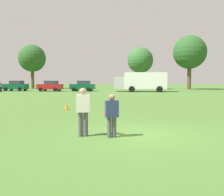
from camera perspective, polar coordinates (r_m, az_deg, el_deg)
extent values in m
plane|color=#47702D|center=(9.61, 5.74, -8.17)|extent=(189.36, 189.36, 0.00)
cylinder|color=#4C4C51|center=(9.20, -7.14, -5.92)|extent=(0.17, 0.17, 0.89)
cylinder|color=#4C4C51|center=(9.19, -5.97, -5.91)|extent=(0.17, 0.17, 0.89)
cube|color=silver|center=(9.09, -6.60, -1.20)|extent=(0.53, 0.36, 0.63)
sphere|color=tan|center=(9.06, -6.62, 1.52)|extent=(0.24, 0.24, 0.24)
cylinder|color=#4C4C51|center=(9.01, 0.50, -6.63)|extent=(0.16, 0.16, 0.72)
cylinder|color=#4C4C51|center=(8.98, -0.60, -6.67)|extent=(0.16, 0.16, 0.72)
cube|color=navy|center=(8.89, -0.05, -2.47)|extent=(0.51, 0.39, 0.60)
sphere|color=#8C664C|center=(8.85, -0.05, 0.15)|extent=(0.23, 0.23, 0.23)
cylinder|color=#E54C33|center=(9.15, -1.65, -3.31)|extent=(0.27, 0.27, 0.04)
cube|color=#D8590C|center=(17.38, -10.22, -2.57)|extent=(0.32, 0.32, 0.03)
cone|color=orange|center=(17.35, -10.23, -1.78)|extent=(0.24, 0.24, 0.45)
cube|color=#0C4C2D|center=(47.52, -21.05, 2.45)|extent=(4.26, 1.95, 0.90)
cube|color=#2D333D|center=(47.38, -20.81, 3.32)|extent=(2.06, 1.71, 0.64)
cylinder|color=black|center=(47.30, -23.00, 1.84)|extent=(0.67, 0.24, 0.66)
cylinder|color=black|center=(49.03, -21.82, 1.95)|extent=(0.67, 0.24, 0.66)
cylinder|color=black|center=(46.04, -20.21, 1.86)|extent=(0.67, 0.24, 0.66)
cylinder|color=black|center=(47.82, -19.10, 1.97)|extent=(0.67, 0.24, 0.66)
cube|color=maroon|center=(44.52, -13.89, 2.50)|extent=(4.26, 1.95, 0.90)
cube|color=#2D333D|center=(44.42, -13.60, 3.43)|extent=(2.06, 1.71, 0.64)
cylinder|color=black|center=(44.11, -15.92, 1.86)|extent=(0.67, 0.24, 0.66)
cylinder|color=black|center=(45.95, -14.94, 1.97)|extent=(0.67, 0.24, 0.66)
cylinder|color=black|center=(43.14, -12.74, 1.87)|extent=(0.67, 0.24, 0.66)
cylinder|color=black|center=(45.02, -11.87, 1.98)|extent=(0.67, 0.24, 0.66)
cube|color=#0C4C2D|center=(43.90, -6.72, 2.57)|extent=(4.26, 1.95, 0.90)
cube|color=#2D333D|center=(43.83, -6.41, 3.52)|extent=(2.06, 1.71, 0.64)
cylinder|color=black|center=(43.29, -8.71, 1.93)|extent=(0.67, 0.24, 0.66)
cylinder|color=black|center=(45.22, -8.01, 2.04)|extent=(0.67, 0.24, 0.66)
cylinder|color=black|center=(42.65, -5.34, 1.93)|extent=(0.67, 0.24, 0.66)
cylinder|color=black|center=(44.59, -4.78, 2.04)|extent=(0.67, 0.24, 0.66)
cube|color=white|center=(41.79, 7.64, 3.92)|extent=(6.88, 2.74, 2.70)
cube|color=#B2B2B7|center=(41.99, 1.88, 3.48)|extent=(1.88, 2.36, 2.00)
cylinder|color=black|center=(40.51, 4.50, 2.02)|extent=(0.97, 0.31, 0.96)
cylinder|color=black|center=(43.24, 4.68, 2.17)|extent=(0.97, 0.31, 0.96)
cylinder|color=black|center=(40.52, 10.75, 1.96)|extent=(0.97, 0.31, 0.96)
cylinder|color=black|center=(43.26, 10.54, 2.11)|extent=(0.97, 0.31, 0.96)
cylinder|color=#1E234C|center=(44.18, -24.03, 1.77)|extent=(0.16, 0.16, 0.83)
cylinder|color=#1E234C|center=(44.14, -23.82, 1.78)|extent=(0.16, 0.16, 0.83)
cube|color=#595960|center=(44.14, -23.95, 2.69)|extent=(0.50, 0.37, 0.59)
sphere|color=tan|center=(44.13, -23.97, 3.22)|extent=(0.23, 0.23, 0.23)
cylinder|color=brown|center=(57.86, -17.56, 4.08)|extent=(0.69, 0.69, 4.12)
sphere|color=#285623|center=(58.04, -17.66, 8.59)|extent=(5.89, 5.89, 5.89)
cylinder|color=brown|center=(52.30, 6.38, 4.02)|extent=(0.62, 0.62, 3.71)
sphere|color=#33662D|center=(52.44, 6.42, 8.52)|extent=(5.30, 5.30, 5.30)
cylinder|color=brown|center=(53.15, 17.08, 4.37)|extent=(0.77, 0.77, 4.65)
sphere|color=#285623|center=(53.42, 17.21, 9.89)|extent=(6.64, 6.64, 6.64)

